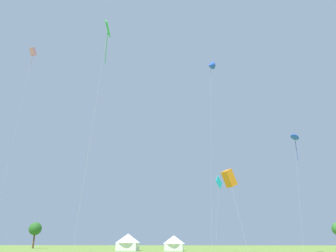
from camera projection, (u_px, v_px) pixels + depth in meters
kite_blue_parafoil at (295, 137)px, 55.35m from camera, size 2.69×3.11×18.98m
kite_pink_box at (33, 53)px, 53.73m from camera, size 0.95×2.50×32.14m
kite_green_diamond at (107, 32)px, 39.67m from camera, size 1.95×2.58×27.61m
kite_blue_delta at (210, 66)px, 58.46m from camera, size 2.32×2.65×32.46m
kite_cyan_diamond at (219, 183)px, 61.62m from camera, size 2.05×2.34×13.62m
kite_orange_box at (229, 178)px, 51.47m from camera, size 3.13×3.59×12.60m
festival_tent_right at (128, 241)px, 63.27m from camera, size 4.88×4.88×3.17m
festival_tent_center at (174, 242)px, 62.43m from camera, size 4.34×4.34×2.82m
tree_distant_left at (35, 229)px, 90.26m from camera, size 3.47×3.47×6.90m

